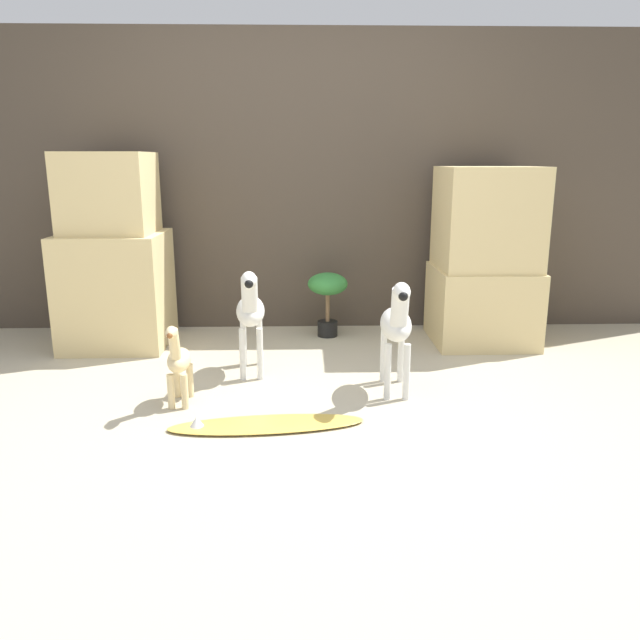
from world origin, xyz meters
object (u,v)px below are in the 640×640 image
Objects in this scene: zebra_left at (250,310)px; giraffe_figurine at (178,362)px; potted_palm_front at (328,291)px; surfboard at (264,424)px; zebra_right at (397,324)px.

zebra_left is 1.43× the size of giraffe_figurine.
giraffe_figurine is 1.57m from potted_palm_front.
giraffe_figurine is at bearing 146.37° from surfboard.
giraffe_figurine is at bearing -125.87° from zebra_left.
zebra_right is 1.41× the size of potted_palm_front.
surfboard is at bearing -103.09° from potted_palm_front.
zebra_left is at bearing 98.59° from surfboard.
potted_palm_front is at bearing 76.91° from surfboard.
zebra_right is 1.43× the size of giraffe_figurine.
zebra_left is 0.98m from potted_palm_front.
zebra_left reaches higher than giraffe_figurine.
zebra_right is 1.00× the size of zebra_left.
potted_palm_front is at bearing 57.37° from giraffe_figurine.
giraffe_figurine is 0.99× the size of potted_palm_front.
potted_palm_front is at bearing 105.73° from zebra_right.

